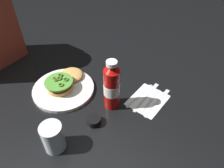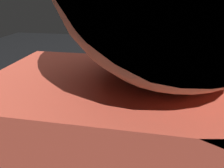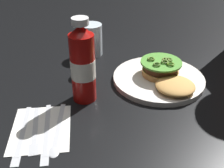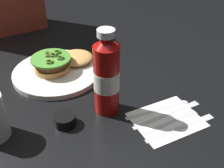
{
  "view_description": "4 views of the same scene",
  "coord_description": "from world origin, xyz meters",
  "px_view_note": "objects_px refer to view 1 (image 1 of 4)",
  "views": [
    {
      "loc": [
        -0.49,
        -0.51,
        0.7
      ],
      "look_at": [
        0.07,
        -0.12,
        0.07
      ],
      "focal_mm": 34.65,
      "sensor_mm": 36.0,
      "label": 1
    },
    {
      "loc": [
        -0.07,
        0.69,
        0.44
      ],
      "look_at": [
        0.06,
        -0.07,
        0.07
      ],
      "focal_mm": 30.47,
      "sensor_mm": 36.0,
      "label": 2
    },
    {
      "loc": [
        0.66,
        -0.18,
        0.44
      ],
      "look_at": [
        0.07,
        -0.08,
        0.07
      ],
      "focal_mm": 43.34,
      "sensor_mm": 36.0,
      "label": 3
    },
    {
      "loc": [
        -0.25,
        -0.65,
        0.48
      ],
      "look_at": [
        0.04,
        -0.15,
        0.08
      ],
      "focal_mm": 43.8,
      "sensor_mm": 36.0,
      "label": 4
    }
  ],
  "objects_px": {
    "fork_utensil": "(152,98)",
    "ketchup_bottle": "(112,87)",
    "dinner_plate": "(64,89)",
    "condiment_cup": "(94,121)",
    "steak_knife": "(148,95)",
    "burger_sandwich": "(64,81)",
    "water_glass": "(53,137)",
    "spoon_utensil": "(144,92)",
    "butter_knife": "(159,100)",
    "napkin": "(148,100)"
  },
  "relations": [
    {
      "from": "dinner_plate",
      "to": "napkin",
      "type": "relative_size",
      "value": 1.65
    },
    {
      "from": "steak_knife",
      "to": "fork_utensil",
      "type": "bearing_deg",
      "value": -110.53
    },
    {
      "from": "dinner_plate",
      "to": "steak_knife",
      "type": "xyz_separation_m",
      "value": [
        0.2,
        -0.34,
        -0.0
      ]
    },
    {
      "from": "fork_utensil",
      "to": "dinner_plate",
      "type": "bearing_deg",
      "value": 117.14
    },
    {
      "from": "burger_sandwich",
      "to": "napkin",
      "type": "xyz_separation_m",
      "value": [
        0.15,
        -0.36,
        -0.03
      ]
    },
    {
      "from": "ketchup_bottle",
      "to": "condiment_cup",
      "type": "xyz_separation_m",
      "value": [
        -0.12,
        0.0,
        -0.09
      ]
    },
    {
      "from": "dinner_plate",
      "to": "condiment_cup",
      "type": "bearing_deg",
      "value": -105.79
    },
    {
      "from": "burger_sandwich",
      "to": "napkin",
      "type": "bearing_deg",
      "value": -67.94
    },
    {
      "from": "ketchup_bottle",
      "to": "water_glass",
      "type": "height_order",
      "value": "ketchup_bottle"
    },
    {
      "from": "napkin",
      "to": "fork_utensil",
      "type": "relative_size",
      "value": 0.99
    },
    {
      "from": "dinner_plate",
      "to": "ketchup_bottle",
      "type": "height_order",
      "value": "ketchup_bottle"
    },
    {
      "from": "ketchup_bottle",
      "to": "napkin",
      "type": "height_order",
      "value": "ketchup_bottle"
    },
    {
      "from": "steak_knife",
      "to": "spoon_utensil",
      "type": "bearing_deg",
      "value": 80.48
    },
    {
      "from": "dinner_plate",
      "to": "fork_utensil",
      "type": "xyz_separation_m",
      "value": [
        0.19,
        -0.36,
        -0.0
      ]
    },
    {
      "from": "dinner_plate",
      "to": "burger_sandwich",
      "type": "height_order",
      "value": "burger_sandwich"
    },
    {
      "from": "burger_sandwich",
      "to": "ketchup_bottle",
      "type": "distance_m",
      "value": 0.26
    },
    {
      "from": "burger_sandwich",
      "to": "steak_knife",
      "type": "relative_size",
      "value": 0.98
    },
    {
      "from": "dinner_plate",
      "to": "fork_utensil",
      "type": "distance_m",
      "value": 0.41
    },
    {
      "from": "fork_utensil",
      "to": "spoon_utensil",
      "type": "height_order",
      "value": "same"
    },
    {
      "from": "burger_sandwich",
      "to": "spoon_utensil",
      "type": "xyz_separation_m",
      "value": [
        0.18,
        -0.33,
        -0.03
      ]
    },
    {
      "from": "ketchup_bottle",
      "to": "condiment_cup",
      "type": "relative_size",
      "value": 4.09
    },
    {
      "from": "condiment_cup",
      "to": "spoon_utensil",
      "type": "relative_size",
      "value": 0.3
    },
    {
      "from": "dinner_plate",
      "to": "butter_knife",
      "type": "distance_m",
      "value": 0.44
    },
    {
      "from": "ketchup_bottle",
      "to": "water_glass",
      "type": "xyz_separation_m",
      "value": [
        -0.28,
        0.05,
        -0.05
      ]
    },
    {
      "from": "ketchup_bottle",
      "to": "fork_utensil",
      "type": "distance_m",
      "value": 0.21
    },
    {
      "from": "dinner_plate",
      "to": "condiment_cup",
      "type": "height_order",
      "value": "condiment_cup"
    },
    {
      "from": "condiment_cup",
      "to": "ketchup_bottle",
      "type": "bearing_deg",
      "value": -1.03
    },
    {
      "from": "spoon_utensil",
      "to": "ketchup_bottle",
      "type": "bearing_deg",
      "value": 151.7
    },
    {
      "from": "burger_sandwich",
      "to": "spoon_utensil",
      "type": "distance_m",
      "value": 0.37
    },
    {
      "from": "butter_knife",
      "to": "fork_utensil",
      "type": "distance_m",
      "value": 0.03
    },
    {
      "from": "condiment_cup",
      "to": "butter_knife",
      "type": "height_order",
      "value": "condiment_cup"
    },
    {
      "from": "ketchup_bottle",
      "to": "butter_knife",
      "type": "xyz_separation_m",
      "value": [
        0.14,
        -0.16,
        -0.1
      ]
    },
    {
      "from": "ketchup_bottle",
      "to": "condiment_cup",
      "type": "distance_m",
      "value": 0.15
    },
    {
      "from": "burger_sandwich",
      "to": "napkin",
      "type": "height_order",
      "value": "burger_sandwich"
    },
    {
      "from": "burger_sandwich",
      "to": "water_glass",
      "type": "height_order",
      "value": "water_glass"
    },
    {
      "from": "napkin",
      "to": "butter_knife",
      "type": "distance_m",
      "value": 0.05
    },
    {
      "from": "dinner_plate",
      "to": "condiment_cup",
      "type": "xyz_separation_m",
      "value": [
        -0.07,
        -0.23,
        0.01
      ]
    },
    {
      "from": "butter_knife",
      "to": "fork_utensil",
      "type": "bearing_deg",
      "value": 102.23
    },
    {
      "from": "dinner_plate",
      "to": "condiment_cup",
      "type": "distance_m",
      "value": 0.24
    },
    {
      "from": "ketchup_bottle",
      "to": "butter_knife",
      "type": "relative_size",
      "value": 1.13
    },
    {
      "from": "spoon_utensil",
      "to": "steak_knife",
      "type": "bearing_deg",
      "value": -99.52
    },
    {
      "from": "fork_utensil",
      "to": "ketchup_bottle",
      "type": "bearing_deg",
      "value": 135.26
    },
    {
      "from": "napkin",
      "to": "steak_knife",
      "type": "height_order",
      "value": "steak_knife"
    },
    {
      "from": "ketchup_bottle",
      "to": "spoon_utensil",
      "type": "relative_size",
      "value": 1.21
    },
    {
      "from": "burger_sandwich",
      "to": "water_glass",
      "type": "distance_m",
      "value": 0.32
    },
    {
      "from": "dinner_plate",
      "to": "ketchup_bottle",
      "type": "bearing_deg",
      "value": -76.58
    },
    {
      "from": "condiment_cup",
      "to": "napkin",
      "type": "bearing_deg",
      "value": -26.68
    },
    {
      "from": "ketchup_bottle",
      "to": "steak_knife",
      "type": "xyz_separation_m",
      "value": [
        0.14,
        -0.1,
        -0.1
      ]
    },
    {
      "from": "napkin",
      "to": "spoon_utensil",
      "type": "height_order",
      "value": "spoon_utensil"
    },
    {
      "from": "water_glass",
      "to": "steak_knife",
      "type": "height_order",
      "value": "water_glass"
    }
  ]
}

